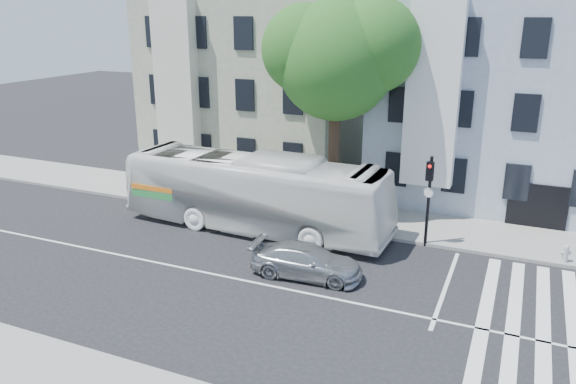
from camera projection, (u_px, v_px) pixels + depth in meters
The scene contains 10 objects.
ground at pixel (258, 283), 20.95m from camera, with size 120.00×120.00×0.00m, color black.
sidewalk_far at pixel (329, 214), 27.91m from camera, with size 80.00×4.00×0.15m, color gray.
building_left at pixel (263, 82), 35.01m from camera, with size 12.00×10.00×11.00m, color gray.
building_right at pixel (500, 94), 29.71m from camera, with size 12.00×10.00×11.00m, color #939EB0.
street_tree at pixel (339, 53), 26.15m from camera, with size 7.30×5.90×11.10m.
bus at pixel (255, 193), 25.68m from camera, with size 12.71×2.97×3.54m, color white.
sedan at pixel (306, 261), 21.35m from camera, with size 4.29×1.75×1.25m, color #AFB2B6.
hedge at pixel (265, 209), 27.33m from camera, with size 8.50×0.84×0.70m, color #2B581C, non-canonical shape.
traffic_signal at pixel (429, 190), 23.42m from camera, with size 0.40×0.52×3.99m.
fire_hydrant at pixel (566, 253), 22.30m from camera, with size 0.42×0.27×0.73m.
Camera 1 is at (8.55, -16.88, 9.68)m, focal length 35.00 mm.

